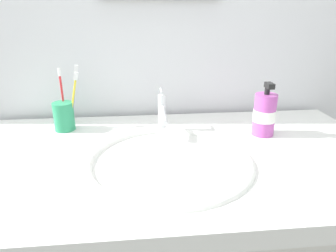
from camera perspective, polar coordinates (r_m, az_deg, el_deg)
The scene contains 8 objects.
tiled_wall_back at distance 1.15m, azimuth -1.29°, elevation 16.76°, with size 2.42×0.04×2.40m, color silver.
sink_basin at distance 0.84m, azimuth 0.21°, elevation -8.74°, with size 0.44×0.44×0.11m.
faucet at distance 0.99m, azimuth -1.06°, elevation 2.45°, with size 0.02×0.15×0.13m.
toothbrush_cup at distance 1.07m, azimuth -18.40°, elevation 1.68°, with size 0.07×0.07×0.09m, color #2D9966.
toothbrush_yellow at distance 1.04m, azimuth -16.83°, elevation 5.02°, with size 0.05×0.01×0.19m.
toothbrush_blue at distance 1.06m, azimuth -16.72°, elevation 5.79°, with size 0.05×0.01×0.20m.
toothbrush_red at distance 1.07m, azimuth -18.66°, elevation 5.45°, with size 0.02×0.03×0.19m.
soap_dispenser at distance 1.02m, azimuth 17.13°, elevation 2.05°, with size 0.07×0.07×0.17m.
Camera 1 is at (-0.09, -0.78, 1.29)m, focal length 33.53 mm.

